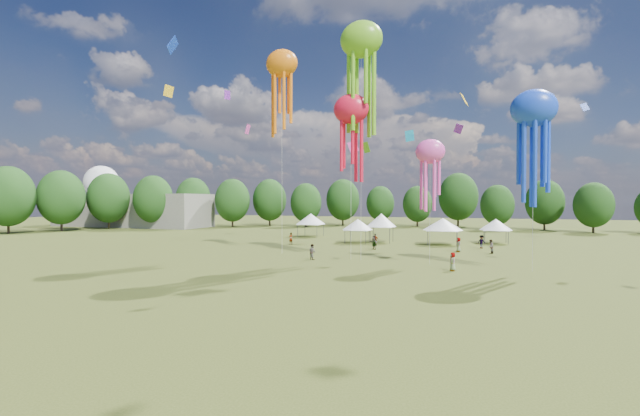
% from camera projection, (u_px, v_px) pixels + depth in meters
% --- Properties ---
extents(ground, '(300.00, 300.00, 0.00)m').
position_uv_depth(ground, '(253.00, 416.00, 12.61)').
color(ground, '#384416').
rests_on(ground, ground).
extents(spectator_near, '(1.04, 0.99, 1.70)m').
position_uv_depth(spectator_near, '(312.00, 252.00, 45.79)').
color(spectator_near, gray).
rests_on(spectator_near, ground).
extents(spectators_far, '(27.95, 21.12, 1.80)m').
position_uv_depth(spectators_far, '(423.00, 244.00, 53.50)').
color(spectators_far, gray).
rests_on(spectators_far, ground).
extents(festival_tents, '(35.25, 12.43, 4.46)m').
position_uv_depth(festival_tents, '(392.00, 222.00, 65.51)').
color(festival_tents, '#47474C').
rests_on(festival_tents, ground).
extents(show_kites, '(30.96, 7.24, 25.84)m').
position_uv_depth(show_kites, '(376.00, 99.00, 44.64)').
color(show_kites, red).
rests_on(show_kites, ground).
extents(small_kites, '(72.85, 61.15, 42.88)m').
position_uv_depth(small_kites, '(426.00, 32.00, 53.18)').
color(small_kites, red).
rests_on(small_kites, ground).
extents(treeline, '(201.57, 95.24, 13.43)m').
position_uv_depth(treeline, '(403.00, 200.00, 72.89)').
color(treeline, '#38281C').
rests_on(treeline, ground).
extents(hangar, '(40.00, 12.00, 8.00)m').
position_uv_depth(hangar, '(132.00, 210.00, 103.94)').
color(hangar, gray).
rests_on(hangar, ground).
extents(radome, '(9.00, 9.00, 16.00)m').
position_uv_depth(radome, '(102.00, 188.00, 114.68)').
color(radome, white).
rests_on(radome, ground).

